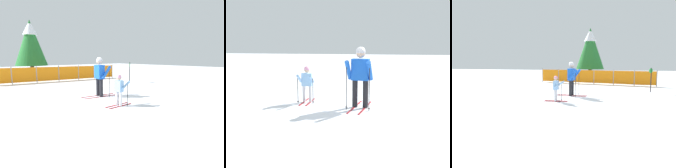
{
  "view_description": "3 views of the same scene",
  "coord_description": "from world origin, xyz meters",
  "views": [
    {
      "loc": [
        -4.36,
        -6.17,
        1.7
      ],
      "look_at": [
        0.05,
        -1.16,
        0.68
      ],
      "focal_mm": 28.0,
      "sensor_mm": 36.0,
      "label": 1
    },
    {
      "loc": [
        7.96,
        0.53,
        1.89
      ],
      "look_at": [
        0.14,
        -0.8,
        0.65
      ],
      "focal_mm": 45.0,
      "sensor_mm": 36.0,
      "label": 2
    },
    {
      "loc": [
        1.97,
        -10.95,
        1.76
      ],
      "look_at": [
        0.0,
        -1.02,
        0.68
      ],
      "focal_mm": 35.0,
      "sensor_mm": 36.0,
      "label": 3
    }
  ],
  "objects": [
    {
      "name": "skier_child",
      "position": [
        -0.19,
        -1.81,
        0.65
      ],
      "size": [
        1.04,
        0.54,
        1.11
      ],
      "rotation": [
        0.0,
        0.0,
        -0.0
      ],
      "color": "maroon",
      "rests_on": "ground_plane"
    },
    {
      "name": "ground_plane",
      "position": [
        0.0,
        0.0,
        0.0
      ],
      "size": [
        60.0,
        60.0,
        0.0
      ],
      "primitive_type": "plane",
      "color": "white"
    },
    {
      "name": "skier_adult",
      "position": [
        0.23,
        -0.15,
        1.02
      ],
      "size": [
        1.65,
        0.77,
        1.71
      ],
      "rotation": [
        0.0,
        0.0,
        -0.14
      ],
      "color": "maroon",
      "rests_on": "ground_plane"
    }
  ]
}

